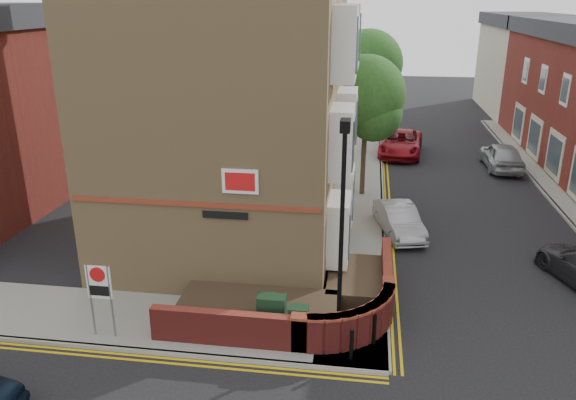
# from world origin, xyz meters

# --- Properties ---
(ground) EXTENTS (120.00, 120.00, 0.00)m
(ground) POSITION_xyz_m (0.00, 0.00, 0.00)
(ground) COLOR black
(ground) RESTS_ON ground
(pavement_corner) EXTENTS (13.00, 3.00, 0.12)m
(pavement_corner) POSITION_xyz_m (-3.50, 1.50, 0.06)
(pavement_corner) COLOR gray
(pavement_corner) RESTS_ON ground
(pavement_main) EXTENTS (2.00, 32.00, 0.12)m
(pavement_main) POSITION_xyz_m (2.00, 16.00, 0.06)
(pavement_main) COLOR gray
(pavement_main) RESTS_ON ground
(kerb_side) EXTENTS (13.00, 0.15, 0.12)m
(kerb_side) POSITION_xyz_m (-3.50, 0.00, 0.06)
(kerb_side) COLOR gray
(kerb_side) RESTS_ON ground
(kerb_main_near) EXTENTS (0.15, 32.00, 0.12)m
(kerb_main_near) POSITION_xyz_m (3.00, 16.00, 0.06)
(kerb_main_near) COLOR gray
(kerb_main_near) RESTS_ON ground
(kerb_main_far) EXTENTS (0.15, 40.00, 0.12)m
(kerb_main_far) POSITION_xyz_m (11.00, 13.00, 0.06)
(kerb_main_far) COLOR gray
(kerb_main_far) RESTS_ON ground
(yellow_lines_side) EXTENTS (13.00, 0.28, 0.01)m
(yellow_lines_side) POSITION_xyz_m (-3.50, -0.25, 0.01)
(yellow_lines_side) COLOR gold
(yellow_lines_side) RESTS_ON ground
(yellow_lines_main) EXTENTS (0.28, 32.00, 0.01)m
(yellow_lines_main) POSITION_xyz_m (3.25, 16.00, 0.01)
(yellow_lines_main) COLOR gold
(yellow_lines_main) RESTS_ON ground
(corner_building) EXTENTS (8.95, 10.40, 13.60)m
(corner_building) POSITION_xyz_m (-2.84, 8.00, 6.23)
(corner_building) COLOR tan
(corner_building) RESTS_ON ground
(garden_wall) EXTENTS (6.80, 6.00, 1.20)m
(garden_wall) POSITION_xyz_m (0.00, 2.50, 0.00)
(garden_wall) COLOR maroon
(garden_wall) RESTS_ON ground
(lamppost) EXTENTS (0.25, 0.50, 6.30)m
(lamppost) POSITION_xyz_m (1.60, 1.20, 3.34)
(lamppost) COLOR black
(lamppost) RESTS_ON pavement_corner
(utility_cabinet_large) EXTENTS (0.80, 0.45, 1.20)m
(utility_cabinet_large) POSITION_xyz_m (-0.30, 1.30, 0.72)
(utility_cabinet_large) COLOR black
(utility_cabinet_large) RESTS_ON pavement_corner
(utility_cabinet_small) EXTENTS (0.55, 0.40, 1.10)m
(utility_cabinet_small) POSITION_xyz_m (0.50, 1.00, 0.67)
(utility_cabinet_small) COLOR black
(utility_cabinet_small) RESTS_ON pavement_corner
(bollard_near) EXTENTS (0.11, 0.11, 0.90)m
(bollard_near) POSITION_xyz_m (2.00, 0.40, 0.57)
(bollard_near) COLOR black
(bollard_near) RESTS_ON pavement_corner
(bollard_far) EXTENTS (0.11, 0.11, 0.90)m
(bollard_far) POSITION_xyz_m (2.60, 1.20, 0.57)
(bollard_far) COLOR black
(bollard_far) RESTS_ON pavement_corner
(zone_sign) EXTENTS (0.72, 0.07, 2.20)m
(zone_sign) POSITION_xyz_m (-5.00, 0.50, 1.64)
(zone_sign) COLOR slate
(zone_sign) RESTS_ON pavement_corner
(far_terrace_cream) EXTENTS (5.40, 12.40, 8.00)m
(far_terrace_cream) POSITION_xyz_m (14.50, 38.00, 4.05)
(far_terrace_cream) COLOR beige
(far_terrace_cream) RESTS_ON ground
(tree_near) EXTENTS (3.64, 3.65, 6.70)m
(tree_near) POSITION_xyz_m (2.00, 14.05, 4.70)
(tree_near) COLOR #382B1E
(tree_near) RESTS_ON pavement_main
(tree_mid) EXTENTS (4.03, 4.03, 7.42)m
(tree_mid) POSITION_xyz_m (2.00, 22.05, 5.20)
(tree_mid) COLOR #382B1E
(tree_mid) RESTS_ON pavement_main
(tree_far) EXTENTS (3.81, 3.81, 7.00)m
(tree_far) POSITION_xyz_m (2.00, 30.05, 4.91)
(tree_far) COLOR #382B1E
(tree_far) RESTS_ON pavement_main
(traffic_light_assembly) EXTENTS (0.20, 0.16, 4.20)m
(traffic_light_assembly) POSITION_xyz_m (2.40, 25.00, 2.78)
(traffic_light_assembly) COLOR black
(traffic_light_assembly) RESTS_ON pavement_main
(silver_car_near) EXTENTS (2.19, 3.95, 1.23)m
(silver_car_near) POSITION_xyz_m (3.60, 9.41, 0.62)
(silver_car_near) COLOR #929499
(silver_car_near) RESTS_ON ground
(red_car_main) EXTENTS (3.03, 5.57, 1.48)m
(red_car_main) POSITION_xyz_m (4.21, 22.07, 0.74)
(red_car_main) COLOR maroon
(red_car_main) RESTS_ON ground
(silver_car_far) EXTENTS (1.89, 4.52, 1.53)m
(silver_car_far) POSITION_xyz_m (9.73, 19.78, 0.76)
(silver_car_far) COLOR #9C9FA3
(silver_car_far) RESTS_ON ground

